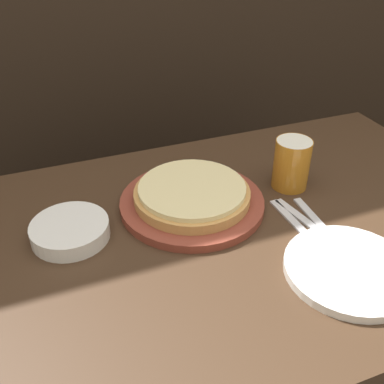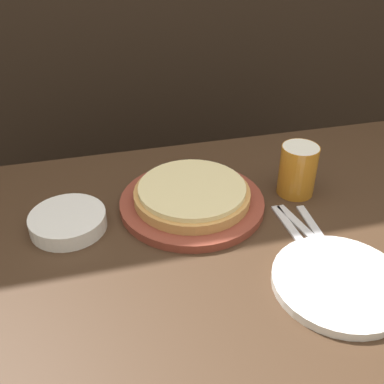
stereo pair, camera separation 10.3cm
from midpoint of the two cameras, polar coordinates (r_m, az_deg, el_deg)
The scene contains 8 objects.
dining_table at distance 1.24m, azimuth 5.48°, elevation -18.10°, with size 1.36×0.82×0.72m.
pizza_on_board at distance 1.04m, azimuth 2.84°, elevation -0.82°, with size 0.34×0.34×0.06m.
beer_glass at distance 1.10m, azimuth 15.92°, elevation 2.85°, with size 0.09×0.09×0.12m.
dinner_plate at distance 0.91m, azimuth 21.42°, elevation -10.78°, with size 0.25×0.25×0.02m.
side_bowl at distance 1.00m, azimuth -12.66°, elevation -3.76°, with size 0.17×0.17×0.04m.
fork at distance 1.01m, azimuth 15.48°, elevation -4.78°, with size 0.02×0.18×0.00m.
dinner_knife at distance 1.02m, azimuth 16.71°, elevation -4.53°, with size 0.05×0.18×0.00m.
spoon at distance 1.03m, azimuth 17.92°, elevation -4.29°, with size 0.03×0.15×0.00m.
Camera 2 is at (-0.25, -0.72, 1.33)m, focal length 42.00 mm.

